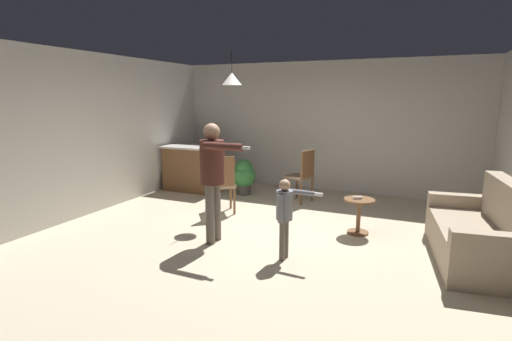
# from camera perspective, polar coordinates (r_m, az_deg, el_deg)

# --- Properties ---
(ground) EXTENTS (7.68, 7.68, 0.00)m
(ground) POSITION_cam_1_polar(r_m,az_deg,el_deg) (5.54, 1.34, -9.84)
(ground) COLOR beige
(wall_back) EXTENTS (6.40, 0.10, 2.70)m
(wall_back) POSITION_cam_1_polar(r_m,az_deg,el_deg) (8.26, 9.90, 6.46)
(wall_back) COLOR beige
(wall_back) RESTS_ON ground
(wall_left) EXTENTS (0.10, 6.40, 2.70)m
(wall_left) POSITION_cam_1_polar(r_m,az_deg,el_deg) (7.07, -23.44, 5.03)
(wall_left) COLOR beige
(wall_left) RESTS_ON ground
(couch_floral) EXTENTS (1.06, 1.89, 1.00)m
(couch_floral) POSITION_cam_1_polar(r_m,az_deg,el_deg) (5.37, 30.34, -8.29)
(couch_floral) COLOR tan
(couch_floral) RESTS_ON ground
(kitchen_counter) EXTENTS (1.26, 0.66, 0.95)m
(kitchen_counter) POSITION_cam_1_polar(r_m,az_deg,el_deg) (8.22, -9.25, 0.34)
(kitchen_counter) COLOR brown
(kitchen_counter) RESTS_ON ground
(side_table_by_couch) EXTENTS (0.44, 0.44, 0.52)m
(side_table_by_couch) POSITION_cam_1_polar(r_m,az_deg,el_deg) (5.76, 15.06, -5.97)
(side_table_by_couch) COLOR brown
(side_table_by_couch) RESTS_ON ground
(person_adult) EXTENTS (0.80, 0.48, 1.63)m
(person_adult) POSITION_cam_1_polar(r_m,az_deg,el_deg) (5.12, -6.39, 0.11)
(person_adult) COLOR #60564C
(person_adult) RESTS_ON ground
(person_child) EXTENTS (0.54, 0.29, 1.00)m
(person_child) POSITION_cam_1_polar(r_m,az_deg,el_deg) (4.64, 4.37, -5.91)
(person_child) COLOR #60564C
(person_child) RESTS_ON ground
(dining_chair_by_counter) EXTENTS (0.53, 0.53, 1.00)m
(dining_chair_by_counter) POSITION_cam_1_polar(r_m,az_deg,el_deg) (7.23, 6.91, -0.49)
(dining_chair_by_counter) COLOR brown
(dining_chair_by_counter) RESTS_ON ground
(dining_chair_near_wall) EXTENTS (0.59, 0.59, 1.00)m
(dining_chair_near_wall) POSITION_cam_1_polar(r_m,az_deg,el_deg) (6.50, -5.01, -1.74)
(dining_chair_near_wall) COLOR brown
(dining_chair_near_wall) RESTS_ON ground
(potted_plant_corner) EXTENTS (0.48, 0.48, 0.73)m
(potted_plant_corner) POSITION_cam_1_polar(r_m,az_deg,el_deg) (7.79, -1.80, -0.68)
(potted_plant_corner) COLOR #4C4742
(potted_plant_corner) RESTS_ON ground
(spare_remote_on_table) EXTENTS (0.13, 0.09, 0.04)m
(spare_remote_on_table) POSITION_cam_1_polar(r_m,az_deg,el_deg) (5.69, 14.88, -3.96)
(spare_remote_on_table) COLOR white
(spare_remote_on_table) RESTS_ON side_table_by_couch
(ceiling_light_pendant) EXTENTS (0.32, 0.32, 0.55)m
(ceiling_light_pendant) POSITION_cam_1_polar(r_m,az_deg,el_deg) (6.32, -3.62, 13.48)
(ceiling_light_pendant) COLOR silver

